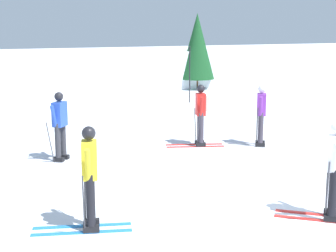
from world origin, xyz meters
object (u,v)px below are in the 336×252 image
skier_blue (60,124)px  skier_yellow (89,175)px  conifer_far_centre (197,46)px  skier_purple (261,113)px  trail_marker_pole (190,75)px  skier_white (334,168)px  skier_red (201,112)px

skier_blue → skier_yellow: bearing=-100.7°
conifer_far_centre → skier_yellow: bearing=-126.6°
skier_purple → trail_marker_pole: bearing=72.3°
skier_white → conifer_far_centre: conifer_far_centre is taller
skier_white → skier_blue: bearing=115.8°
trail_marker_pole → skier_yellow: bearing=-127.1°
trail_marker_pole → conifer_far_centre: size_ratio=0.61×
skier_yellow → skier_red: bearing=41.6°
skier_purple → conifer_far_centre: bearing=65.8°
skier_red → trail_marker_pole: size_ratio=0.70×
skier_yellow → trail_marker_pole: (8.82, 11.66, 0.32)m
skier_purple → skier_white: bearing=-116.0°
skier_blue → skier_red: 3.92m
skier_red → skier_blue: bearing=176.1°
skier_yellow → skier_blue: bearing=79.3°
skier_red → skier_purple: (1.43, -0.80, -0.04)m
skier_blue → skier_white: same height
skier_yellow → skier_white: (3.78, -1.53, 0.00)m
skier_purple → skier_blue: bearing=168.8°
skier_red → skier_purple: bearing=-29.1°
skier_yellow → skier_purple: bearing=29.0°
skier_yellow → skier_red: same height
skier_white → conifer_far_centre: (7.97, 17.32, 1.37)m
skier_red → trail_marker_pole: bearing=61.4°
skier_purple → trail_marker_pole: (2.62, 8.22, 0.32)m
skier_yellow → skier_white: size_ratio=1.00×
skier_red → skier_purple: size_ratio=1.00×
trail_marker_pole → skier_purple: bearing=-107.7°
skier_blue → skier_purple: same height
skier_yellow → conifer_far_centre: bearing=53.4°
skier_red → conifer_far_centre: 13.56m
skier_blue → skier_white: size_ratio=1.00×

